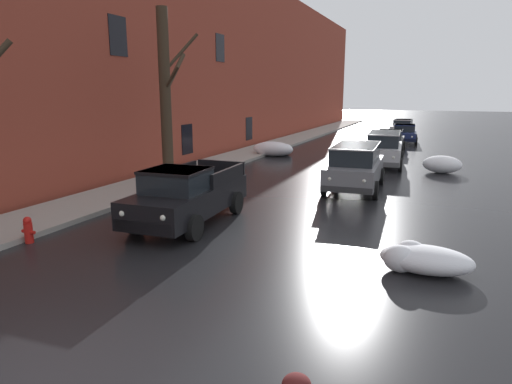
# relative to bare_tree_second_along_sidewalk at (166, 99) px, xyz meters

# --- Properties ---
(left_sidewalk_slab) EXTENTS (2.55, 80.00, 0.16)m
(left_sidewalk_slab) POSITION_rel_bare_tree_second_along_sidewalk_xyz_m (-1.22, 6.53, -3.52)
(left_sidewalk_slab) COLOR gray
(left_sidewalk_slab) RESTS_ON ground
(brick_townhouse_facade) EXTENTS (0.63, 80.00, 11.82)m
(brick_townhouse_facade) POSITION_rel_bare_tree_second_along_sidewalk_xyz_m (-3.00, 6.53, 2.32)
(brick_townhouse_facade) COLOR brown
(brick_townhouse_facade) RESTS_ON ground
(snow_bank_near_corner_left) EXTENTS (1.93, 1.19, 0.77)m
(snow_bank_near_corner_left) POSITION_rel_bare_tree_second_along_sidewalk_xyz_m (0.61, 11.42, -3.22)
(snow_bank_near_corner_left) COLOR white
(snow_bank_near_corner_left) RESTS_ON ground
(snow_bank_along_left_kerb) EXTENTS (1.82, 1.18, 0.85)m
(snow_bank_along_left_kerb) POSITION_rel_bare_tree_second_along_sidewalk_xyz_m (10.14, 8.41, -3.18)
(snow_bank_along_left_kerb) COLOR white
(snow_bank_along_left_kerb) RESTS_ON ground
(snow_bank_mid_block_left) EXTENTS (2.30, 0.92, 0.74)m
(snow_bank_mid_block_left) POSITION_rel_bare_tree_second_along_sidewalk_xyz_m (0.81, -0.61, -3.23)
(snow_bank_mid_block_left) COLOR white
(snow_bank_mid_block_left) RESTS_ON ground
(snow_bank_near_corner_right) EXTENTS (1.98, 1.13, 0.61)m
(snow_bank_near_corner_right) POSITION_rel_bare_tree_second_along_sidewalk_xyz_m (9.78, -5.11, -3.30)
(snow_bank_near_corner_right) COLOR white
(snow_bank_near_corner_right) RESTS_ON ground
(snow_bank_along_right_kerb) EXTENTS (2.56, 1.29, 0.90)m
(snow_bank_along_right_kerb) POSITION_rel_bare_tree_second_along_sidewalk_xyz_m (0.38, 10.78, -3.17)
(snow_bank_along_right_kerb) COLOR white
(snow_bank_along_right_kerb) RESTS_ON ground
(bare_tree_second_along_sidewalk) EXTENTS (1.42, 2.54, 6.98)m
(bare_tree_second_along_sidewalk) POSITION_rel_bare_tree_second_along_sidewalk_xyz_m (0.00, 0.00, 0.00)
(bare_tree_second_along_sidewalk) COLOR #382B1E
(bare_tree_second_along_sidewalk) RESTS_ON ground
(pickup_truck_black_approaching_near_lane) EXTENTS (2.27, 5.03, 1.76)m
(pickup_truck_black_approaching_near_lane) POSITION_rel_bare_tree_second_along_sidewalk_xyz_m (3.13, -3.87, -2.71)
(pickup_truck_black_approaching_near_lane) COLOR black
(pickup_truck_black_approaching_near_lane) RESTS_ON ground
(suv_grey_parked_kerbside_close) EXTENTS (2.29, 4.90, 1.82)m
(suv_grey_parked_kerbside_close) POSITION_rel_bare_tree_second_along_sidewalk_xyz_m (6.87, 2.98, -2.60)
(suv_grey_parked_kerbside_close) COLOR slate
(suv_grey_parked_kerbside_close) RESTS_ON ground
(suv_silver_parked_kerbside_mid) EXTENTS (2.23, 4.75, 1.82)m
(suv_silver_parked_kerbside_mid) POSITION_rel_bare_tree_second_along_sidewalk_xyz_m (7.21, 9.34, -2.61)
(suv_silver_parked_kerbside_mid) COLOR #B7B7BC
(suv_silver_parked_kerbside_mid) RESTS_ON ground
(sedan_black_parked_far_down_block) EXTENTS (2.08, 4.49, 1.42)m
(sedan_black_parked_far_down_block) POSITION_rel_bare_tree_second_along_sidewalk_xyz_m (6.83, 15.74, -2.84)
(sedan_black_parked_far_down_block) COLOR black
(sedan_black_parked_far_down_block) RESTS_ON ground
(sedan_darkblue_queued_behind_truck) EXTENTS (2.17, 4.16, 1.42)m
(sedan_darkblue_queued_behind_truck) POSITION_rel_bare_tree_second_along_sidewalk_xyz_m (7.29, 21.62, -2.84)
(sedan_darkblue_queued_behind_truck) COLOR navy
(sedan_darkblue_queued_behind_truck) RESTS_ON ground
(sedan_white_at_far_intersection) EXTENTS (2.05, 4.15, 1.42)m
(sedan_white_at_far_intersection) POSITION_rel_bare_tree_second_along_sidewalk_xyz_m (6.60, 28.53, -2.84)
(sedan_white_at_far_intersection) COLOR silver
(sedan_white_at_far_intersection) RESTS_ON ground
(fire_hydrant) EXTENTS (0.42, 0.22, 0.71)m
(fire_hydrant) POSITION_rel_bare_tree_second_along_sidewalk_xyz_m (0.19, -6.99, -3.24)
(fire_hydrant) COLOR red
(fire_hydrant) RESTS_ON ground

